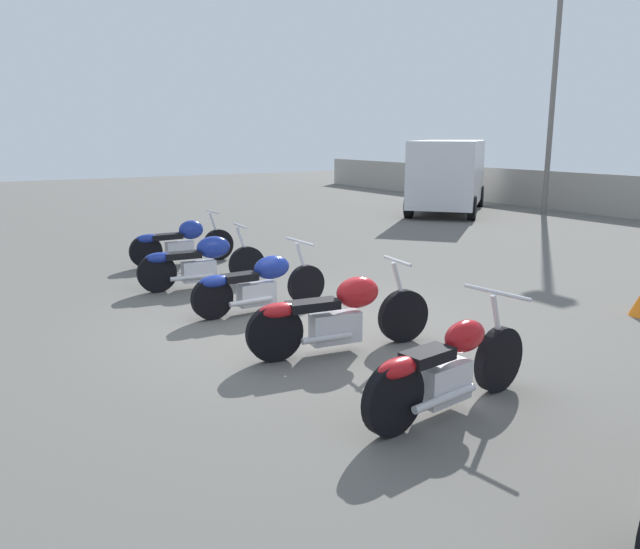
{
  "coord_description": "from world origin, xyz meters",
  "views": [
    {
      "loc": [
        6.52,
        -3.77,
        2.35
      ],
      "look_at": [
        0.0,
        0.2,
        0.65
      ],
      "focal_mm": 35.0,
      "sensor_mm": 36.0,
      "label": 1
    }
  ],
  "objects_px": {
    "motorcycle_slot_0": "(181,242)",
    "motorcycle_slot_1": "(201,261)",
    "motorcycle_slot_3": "(339,314)",
    "parked_van": "(448,173)",
    "motorcycle_slot_2": "(259,283)",
    "motorcycle_slot_4": "(447,368)",
    "light_pole_left": "(555,70)"
  },
  "relations": [
    {
      "from": "motorcycle_slot_1",
      "to": "motorcycle_slot_0",
      "type": "bearing_deg",
      "value": 174.67
    },
    {
      "from": "motorcycle_slot_1",
      "to": "parked_van",
      "type": "relative_size",
      "value": 0.42
    },
    {
      "from": "motorcycle_slot_2",
      "to": "motorcycle_slot_3",
      "type": "xyz_separation_m",
      "value": [
        1.92,
        0.05,
        0.03
      ]
    },
    {
      "from": "motorcycle_slot_1",
      "to": "motorcycle_slot_2",
      "type": "relative_size",
      "value": 1.03
    },
    {
      "from": "motorcycle_slot_3",
      "to": "motorcycle_slot_4",
      "type": "xyz_separation_m",
      "value": [
        1.8,
        -0.07,
        -0.03
      ]
    },
    {
      "from": "motorcycle_slot_4",
      "to": "parked_van",
      "type": "relative_size",
      "value": 0.41
    },
    {
      "from": "parked_van",
      "to": "motorcycle_slot_3",
      "type": "bearing_deg",
      "value": -88.82
    },
    {
      "from": "motorcycle_slot_2",
      "to": "motorcycle_slot_4",
      "type": "relative_size",
      "value": 0.99
    },
    {
      "from": "motorcycle_slot_4",
      "to": "parked_van",
      "type": "bearing_deg",
      "value": 129.49
    },
    {
      "from": "motorcycle_slot_0",
      "to": "motorcycle_slot_1",
      "type": "height_order",
      "value": "motorcycle_slot_1"
    },
    {
      "from": "motorcycle_slot_0",
      "to": "parked_van",
      "type": "bearing_deg",
      "value": 109.59
    },
    {
      "from": "motorcycle_slot_2",
      "to": "motorcycle_slot_4",
      "type": "bearing_deg",
      "value": -1.61
    },
    {
      "from": "light_pole_left",
      "to": "motorcycle_slot_4",
      "type": "relative_size",
      "value": 3.54
    },
    {
      "from": "motorcycle_slot_0",
      "to": "parked_van",
      "type": "distance_m",
      "value": 10.54
    },
    {
      "from": "motorcycle_slot_1",
      "to": "motorcycle_slot_2",
      "type": "bearing_deg",
      "value": 10.38
    },
    {
      "from": "motorcycle_slot_2",
      "to": "motorcycle_slot_3",
      "type": "distance_m",
      "value": 1.92
    },
    {
      "from": "motorcycle_slot_4",
      "to": "light_pole_left",
      "type": "bearing_deg",
      "value": 118.41
    },
    {
      "from": "motorcycle_slot_1",
      "to": "motorcycle_slot_2",
      "type": "xyz_separation_m",
      "value": [
        1.72,
        0.17,
        -0.03
      ]
    },
    {
      "from": "light_pole_left",
      "to": "motorcycle_slot_1",
      "type": "relative_size",
      "value": 3.48
    },
    {
      "from": "light_pole_left",
      "to": "motorcycle_slot_2",
      "type": "relative_size",
      "value": 3.57
    },
    {
      "from": "motorcycle_slot_2",
      "to": "parked_van",
      "type": "bearing_deg",
      "value": 124.38
    },
    {
      "from": "motorcycle_slot_0",
      "to": "motorcycle_slot_4",
      "type": "relative_size",
      "value": 0.99
    },
    {
      "from": "motorcycle_slot_1",
      "to": "motorcycle_slot_4",
      "type": "distance_m",
      "value": 5.45
    },
    {
      "from": "light_pole_left",
      "to": "motorcycle_slot_2",
      "type": "distance_m",
      "value": 13.97
    },
    {
      "from": "motorcycle_slot_0",
      "to": "motorcycle_slot_3",
      "type": "xyz_separation_m",
      "value": [
        5.61,
        -0.13,
        0.01
      ]
    },
    {
      "from": "motorcycle_slot_4",
      "to": "motorcycle_slot_3",
      "type": "bearing_deg",
      "value": 169.98
    },
    {
      "from": "motorcycle_slot_0",
      "to": "motorcycle_slot_3",
      "type": "relative_size",
      "value": 0.91
    },
    {
      "from": "motorcycle_slot_2",
      "to": "motorcycle_slot_4",
      "type": "height_order",
      "value": "motorcycle_slot_4"
    },
    {
      "from": "motorcycle_slot_3",
      "to": "parked_van",
      "type": "bearing_deg",
      "value": 139.79
    },
    {
      "from": "parked_van",
      "to": "motorcycle_slot_4",
      "type": "bearing_deg",
      "value": -83.88
    },
    {
      "from": "light_pole_left",
      "to": "motorcycle_slot_3",
      "type": "relative_size",
      "value": 3.25
    },
    {
      "from": "motorcycle_slot_0",
      "to": "motorcycle_slot_1",
      "type": "distance_m",
      "value": 2.0
    }
  ]
}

